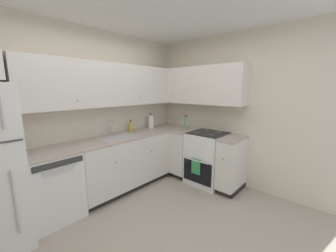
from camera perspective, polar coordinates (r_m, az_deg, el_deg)
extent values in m
cube|color=#A89E8E|center=(2.65, -2.28, -29.02)|extent=(3.70, 3.16, 0.02)
cube|color=beige|center=(3.39, -22.37, 3.24)|extent=(3.80, 0.05, 2.58)
cube|color=beige|center=(3.65, 18.60, 3.95)|extent=(0.05, 3.26, 2.58)
cylinder|color=silver|center=(2.53, -37.30, -16.91)|extent=(0.02, 0.02, 0.66)
cylinder|color=silver|center=(2.30, -39.69, 2.91)|extent=(0.02, 0.02, 0.30)
cube|color=white|center=(3.08, -29.86, -14.64)|extent=(0.60, 0.60, 0.87)
cube|color=#333333|center=(2.67, -28.51, -9.41)|extent=(0.55, 0.01, 0.07)
cube|color=silver|center=(2.68, -28.28, -10.90)|extent=(0.36, 0.02, 0.02)
cube|color=silver|center=(3.52, -12.40, -9.55)|extent=(1.61, 0.60, 0.78)
cube|color=black|center=(3.71, -12.41, -15.77)|extent=(1.61, 0.54, 0.09)
sphere|color=tan|center=(3.04, -14.48, -9.96)|extent=(0.02, 0.02, 0.02)
sphere|color=tan|center=(3.46, -4.64, -7.14)|extent=(0.02, 0.02, 0.02)
cube|color=#B7A89E|center=(3.40, -12.71, -3.08)|extent=(2.81, 0.60, 0.03)
cube|color=silver|center=(3.94, 4.92, -7.15)|extent=(0.60, 0.33, 0.78)
cube|color=black|center=(4.12, 5.08, -12.85)|extent=(0.54, 0.33, 0.09)
cube|color=silver|center=(3.49, 17.63, -10.00)|extent=(0.60, 0.29, 0.78)
cube|color=black|center=(3.69, 17.44, -16.24)|extent=(0.54, 0.29, 0.09)
sphere|color=tan|center=(3.17, 15.42, -9.15)|extent=(0.02, 0.02, 0.02)
cube|color=#B7A89E|center=(3.84, 5.02, -1.33)|extent=(0.60, 0.33, 0.03)
cube|color=#B7A89E|center=(3.37, 18.02, -3.48)|extent=(0.60, 0.29, 0.03)
cube|color=white|center=(3.71, 11.14, -8.89)|extent=(0.64, 0.62, 0.91)
cube|color=black|center=(3.51, 8.24, -12.81)|extent=(0.02, 0.55, 0.38)
cube|color=silver|center=(3.42, 8.13, -9.68)|extent=(0.02, 0.43, 0.02)
cube|color=black|center=(3.59, 11.40, -1.95)|extent=(0.59, 0.60, 0.01)
cube|color=white|center=(3.84, 13.76, -0.19)|extent=(0.03, 0.60, 0.15)
cylinder|color=#4C4C4C|center=(3.40, 12.17, -2.50)|extent=(0.11, 0.11, 0.01)
cylinder|color=#4C4C4C|center=(3.54, 8.34, -1.86)|extent=(0.11, 0.11, 0.01)
cylinder|color=#4C4C4C|center=(3.64, 14.38, -1.73)|extent=(0.11, 0.11, 0.01)
cylinder|color=#4C4C4C|center=(3.77, 10.71, -1.16)|extent=(0.11, 0.11, 0.01)
cube|color=#338C4C|center=(3.46, 7.91, -11.36)|extent=(0.02, 0.17, 0.26)
cube|color=silver|center=(3.34, -17.00, 11.08)|extent=(2.49, 0.32, 0.66)
sphere|color=tan|center=(2.94, -24.23, 6.62)|extent=(0.02, 0.02, 0.02)
sphere|color=tan|center=(3.53, -7.66, 7.95)|extent=(0.02, 0.02, 0.02)
cube|color=silver|center=(3.79, 8.24, 11.31)|extent=(0.32, 1.80, 0.66)
cube|color=#B7B7BC|center=(3.32, -13.75, -3.08)|extent=(0.65, 0.40, 0.01)
cube|color=gray|center=(3.33, -13.72, -3.90)|extent=(0.60, 0.36, 0.09)
cube|color=#99999E|center=(3.33, -13.73, -3.67)|extent=(0.02, 0.35, 0.06)
cylinder|color=silver|center=(3.49, -15.98, -0.52)|extent=(0.02, 0.02, 0.25)
cylinder|color=silver|center=(3.40, -15.41, 1.21)|extent=(0.02, 0.15, 0.02)
cylinder|color=silver|center=(3.53, -15.22, -1.92)|extent=(0.02, 0.02, 0.06)
cylinder|color=gold|center=(3.70, -10.48, -0.13)|extent=(0.06, 0.06, 0.19)
cylinder|color=#262626|center=(3.68, -10.54, 1.54)|extent=(0.03, 0.03, 0.03)
cylinder|color=white|center=(3.99, -4.89, 1.24)|extent=(0.11, 0.11, 0.25)
cylinder|color=#3F3F3F|center=(3.98, -4.89, 1.52)|extent=(0.02, 0.02, 0.31)
cylinder|color=#729E66|center=(3.81, 5.05, 0.81)|extent=(0.06, 0.06, 0.26)
cylinder|color=black|center=(3.79, 5.09, 2.90)|extent=(0.03, 0.03, 0.02)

